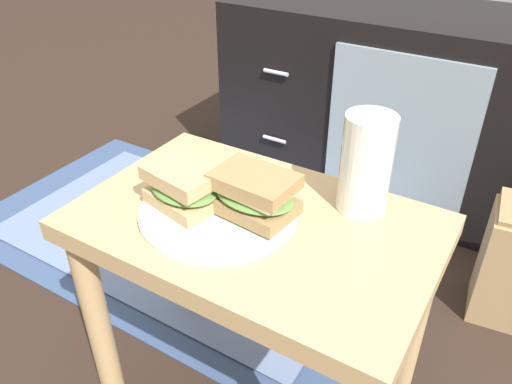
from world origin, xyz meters
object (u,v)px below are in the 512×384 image
(plate, at_px, (219,211))
(beer_glass, at_px, (366,165))
(sandwich_front, at_px, (184,186))
(sandwich_back, at_px, (253,193))
(tv_cabinet, at_px, (383,102))

(plate, relative_size, beer_glass, 1.58)
(sandwich_front, xyz_separation_m, sandwich_back, (0.10, 0.03, 0.00))
(sandwich_back, bearing_deg, tv_cabinet, 96.03)
(plate, height_order, sandwich_back, sandwich_back)
(sandwich_front, distance_m, sandwich_back, 0.11)
(tv_cabinet, relative_size, beer_glass, 6.05)
(sandwich_front, bearing_deg, beer_glass, 32.65)
(plate, bearing_deg, beer_glass, 36.22)
(beer_glass, bearing_deg, tv_cabinet, 105.50)
(plate, relative_size, sandwich_front, 1.83)
(tv_cabinet, xyz_separation_m, sandwich_back, (0.10, -0.95, 0.22))
(sandwich_front, relative_size, beer_glass, 0.86)
(tv_cabinet, relative_size, plate, 3.83)
(tv_cabinet, height_order, sandwich_front, tv_cabinet)
(beer_glass, bearing_deg, sandwich_back, -138.10)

